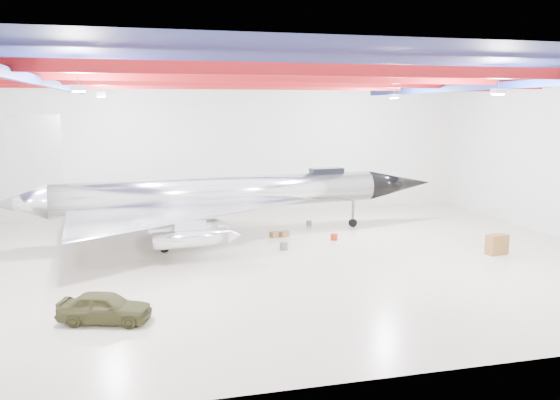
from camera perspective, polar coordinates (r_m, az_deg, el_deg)
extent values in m
plane|color=beige|center=(32.70, -0.24, -6.13)|extent=(40.00, 40.00, 0.00)
plane|color=silver|center=(46.31, -4.57, 5.43)|extent=(40.00, 0.00, 40.00)
plane|color=#0A0F38|center=(31.53, -0.25, 13.48)|extent=(40.00, 40.00, 0.00)
cube|color=maroon|center=(22.85, 5.13, 13.38)|extent=(39.50, 0.25, 0.50)
cube|color=maroon|center=(28.59, 1.18, 12.67)|extent=(39.50, 0.25, 0.50)
cube|color=maroon|center=(34.41, -1.43, 12.16)|extent=(39.50, 0.25, 0.50)
cube|color=maroon|center=(40.29, -3.28, 11.79)|extent=(39.50, 0.25, 0.50)
cube|color=navy|center=(30.98, -22.83, 11.14)|extent=(0.25, 29.50, 0.40)
cube|color=navy|center=(36.19, 18.94, 11.06)|extent=(0.25, 29.50, 0.40)
cube|color=silver|center=(24.76, -20.30, 10.92)|extent=(0.55, 0.55, 0.25)
cube|color=silver|center=(30.08, 21.83, 10.51)|extent=(0.55, 0.55, 0.25)
cube|color=silver|center=(36.71, -18.19, 10.44)|extent=(0.55, 0.55, 0.25)
cube|color=silver|center=(40.49, 11.84, 10.60)|extent=(0.55, 0.55, 0.25)
cylinder|color=silver|center=(37.57, -6.00, 0.73)|extent=(22.24, 4.30, 2.21)
cone|color=black|center=(42.83, 12.33, 1.66)|extent=(5.72, 2.73, 2.21)
cone|color=silver|center=(36.89, -25.61, -0.34)|extent=(3.51, 2.52, 2.21)
cube|color=silver|center=(36.43, -24.22, 4.21)|extent=(3.10, 0.43, 4.98)
cube|color=black|center=(39.86, 4.89, 2.95)|extent=(2.51, 1.11, 0.55)
cylinder|color=silver|center=(31.38, -9.32, -4.02)|extent=(4.28, 1.39, 1.00)
cylinder|color=silver|center=(34.04, -10.13, -2.96)|extent=(4.28, 1.39, 1.00)
cylinder|color=silver|center=(40.48, -11.61, -0.99)|extent=(4.28, 1.39, 1.00)
cylinder|color=silver|center=(43.19, -12.10, -0.35)|extent=(4.28, 1.39, 1.00)
cylinder|color=#59595B|center=(41.31, 7.63, -1.45)|extent=(0.20, 0.20, 1.99)
cylinder|color=black|center=(41.44, 7.61, -2.38)|extent=(0.64, 0.30, 0.62)
cylinder|color=#59595B|center=(34.55, -12.06, -3.78)|extent=(0.20, 0.20, 1.99)
cylinder|color=black|center=(34.72, -12.02, -4.88)|extent=(0.64, 0.30, 0.62)
cylinder|color=#59595B|center=(39.93, -13.05, -2.00)|extent=(0.20, 0.20, 1.99)
cylinder|color=black|center=(40.07, -13.01, -2.96)|extent=(0.64, 0.30, 0.62)
imported|color=#3D3C1E|center=(24.38, -17.84, -10.60)|extent=(4.13, 2.58, 1.31)
cube|color=brown|center=(35.98, 21.72, -4.35)|extent=(1.44, 0.92, 1.23)
cylinder|color=#59595B|center=(34.57, 0.39, -4.85)|extent=(0.67, 0.67, 0.46)
cube|color=olive|center=(38.01, 0.46, -3.56)|extent=(0.72, 0.66, 0.41)
cube|color=#59595B|center=(39.51, -11.45, -3.37)|extent=(0.34, 0.27, 0.23)
cylinder|color=#9F230F|center=(37.26, 5.67, -3.86)|extent=(0.48, 0.48, 0.43)
cube|color=olive|center=(37.84, -0.59, -3.64)|extent=(0.68, 0.63, 0.38)
cylinder|color=#59595B|center=(41.62, 3.05, -2.43)|extent=(0.54, 0.54, 0.37)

